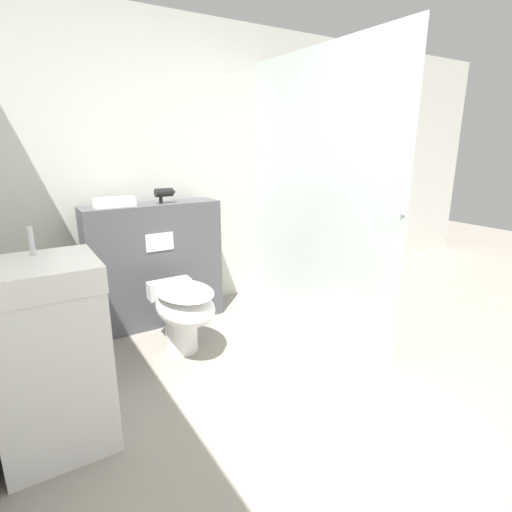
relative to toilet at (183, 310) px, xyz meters
name	(u,v)px	position (x,y,z in m)	size (l,w,h in m)	color
ground_plane	(380,449)	(0.46, -1.42, -0.34)	(12.00, 12.00, 0.00)	gray
wall_back	(188,170)	(0.46, 0.90, 0.91)	(8.00, 0.06, 2.50)	silver
partition_panel	(156,265)	(0.02, 0.63, 0.17)	(1.08, 0.30, 1.02)	#4C4C51
shower_glass	(316,193)	(1.16, -0.02, 0.75)	(0.04, 1.77, 2.18)	silver
toilet	(183,310)	(0.00, 0.00, 0.00)	(0.38, 0.63, 0.51)	white
sink_vanity	(51,357)	(-0.88, -0.51, 0.15)	(0.51, 0.48, 1.10)	white
hair_drier	(165,193)	(0.13, 0.59, 0.76)	(0.17, 0.07, 0.12)	black
folded_towel	(114,202)	(-0.26, 0.62, 0.71)	(0.29, 0.13, 0.07)	white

